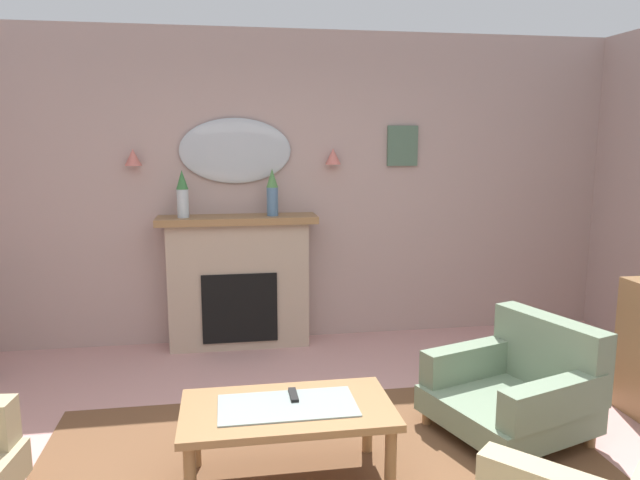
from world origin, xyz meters
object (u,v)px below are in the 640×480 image
(mantel_vase_centre, at_px, (272,192))
(wall_mirror, at_px, (235,151))
(tv_remote, at_px, (293,395))
(coffee_table, at_px, (287,416))
(framed_picture, at_px, (402,146))
(armchair_near_fireplace, at_px, (519,386))
(mantel_vase_left, at_px, (182,194))
(wall_sconce_left, at_px, (133,157))
(wall_sconce_right, at_px, (333,156))
(fireplace, at_px, (239,283))

(mantel_vase_centre, distance_m, wall_mirror, 0.49)
(tv_remote, bearing_deg, mantel_vase_centre, 88.11)
(coffee_table, bearing_deg, wall_mirror, 94.61)
(framed_picture, relative_size, armchair_near_fireplace, 0.35)
(mantel_vase_left, xyz_separation_m, wall_sconce_left, (-0.40, 0.12, 0.30))
(framed_picture, relative_size, coffee_table, 0.33)
(wall_sconce_right, distance_m, armchair_near_fireplace, 2.52)
(fireplace, xyz_separation_m, coffee_table, (0.19, -2.19, -0.19))
(wall_mirror, relative_size, armchair_near_fireplace, 0.93)
(mantel_vase_left, xyz_separation_m, wall_mirror, (0.45, 0.17, 0.35))
(mantel_vase_centre, distance_m, tv_remote, 2.26)
(fireplace, xyz_separation_m, mantel_vase_centre, (0.30, -0.03, 0.79))
(wall_mirror, bearing_deg, coffee_table, -85.39)
(wall_sconce_right, height_order, framed_picture, framed_picture)
(fireplace, xyz_separation_m, tv_remote, (0.23, -2.10, -0.12))
(mantel_vase_left, relative_size, wall_mirror, 0.41)
(framed_picture, xyz_separation_m, coffee_table, (-1.31, -2.35, -1.37))
(mantel_vase_centre, bearing_deg, tv_remote, -91.89)
(fireplace, height_order, coffee_table, fireplace)
(mantel_vase_left, distance_m, wall_sconce_left, 0.51)
(framed_picture, bearing_deg, fireplace, -174.23)
(mantel_vase_left, bearing_deg, wall_mirror, 20.70)
(mantel_vase_left, height_order, armchair_near_fireplace, mantel_vase_left)
(fireplace, relative_size, framed_picture, 3.78)
(fireplace, relative_size, wall_sconce_left, 9.71)
(wall_sconce_left, distance_m, armchair_near_fireplace, 3.46)
(wall_sconce_left, relative_size, armchair_near_fireplace, 0.14)
(wall_sconce_left, bearing_deg, framed_picture, 1.46)
(framed_picture, distance_m, coffee_table, 3.01)
(fireplace, bearing_deg, wall_sconce_left, 173.84)
(fireplace, height_order, wall_sconce_right, wall_sconce_right)
(wall_mirror, bearing_deg, tv_remote, -84.09)
(mantel_vase_centre, distance_m, framed_picture, 1.27)
(tv_remote, bearing_deg, fireplace, 96.31)
(coffee_table, bearing_deg, armchair_near_fireplace, 12.45)
(mantel_vase_centre, relative_size, wall_mirror, 0.42)
(wall_sconce_left, bearing_deg, fireplace, -6.16)
(coffee_table, height_order, armchair_near_fireplace, armchair_near_fireplace)
(fireplace, bearing_deg, mantel_vase_left, -176.40)
(fireplace, distance_m, mantel_vase_centre, 0.85)
(fireplace, distance_m, mantel_vase_left, 0.91)
(wall_mirror, bearing_deg, mantel_vase_left, -159.30)
(framed_picture, distance_m, armchair_near_fireplace, 2.49)
(wall_mirror, bearing_deg, wall_sconce_left, -176.63)
(wall_mirror, height_order, armchair_near_fireplace, wall_mirror)
(wall_sconce_left, bearing_deg, mantel_vase_centre, -5.96)
(wall_sconce_right, relative_size, coffee_table, 0.13)
(wall_sconce_left, bearing_deg, wall_mirror, 3.37)
(fireplace, xyz_separation_m, wall_sconce_right, (0.85, 0.09, 1.09))
(fireplace, height_order, wall_mirror, wall_mirror)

